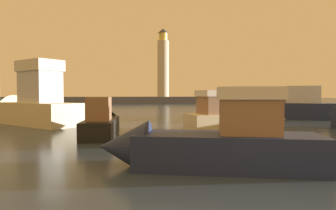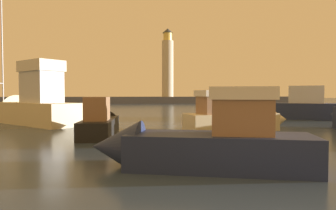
% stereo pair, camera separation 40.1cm
% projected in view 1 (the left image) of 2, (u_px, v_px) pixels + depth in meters
% --- Properties ---
extents(ground_plane, '(220.00, 220.00, 0.00)m').
position_uv_depth(ground_plane, '(142.00, 112.00, 33.62)').
color(ground_plane, '#2D3D51').
extents(breakwater, '(80.20, 5.83, 1.49)m').
position_uv_depth(breakwater, '(131.00, 100.00, 64.87)').
color(breakwater, '#423F3D').
rests_on(breakwater, ground_plane).
extents(lighthouse, '(2.57, 2.57, 15.21)m').
position_uv_depth(lighthouse, '(163.00, 65.00, 65.79)').
color(lighthouse, beige).
rests_on(lighthouse, breakwater).
extents(motorboat_0, '(6.44, 3.37, 2.53)m').
position_uv_depth(motorboat_0, '(203.00, 144.00, 8.27)').
color(motorboat_0, '#1E284C').
rests_on(motorboat_0, ground_plane).
extents(motorboat_1, '(8.03, 8.04, 4.69)m').
position_uv_depth(motorboat_1, '(30.00, 105.00, 20.64)').
color(motorboat_1, beige).
rests_on(motorboat_1, ground_plane).
extents(motorboat_4, '(6.77, 2.97, 2.61)m').
position_uv_depth(motorboat_4, '(241.00, 117.00, 17.07)').
color(motorboat_4, beige).
rests_on(motorboat_4, ground_plane).
extents(motorboat_5, '(8.29, 6.48, 3.08)m').
position_uv_depth(motorboat_5, '(279.00, 108.00, 25.62)').
color(motorboat_5, '#1E284C').
rests_on(motorboat_5, ground_plane).
extents(motorboat_6, '(1.84, 5.80, 2.18)m').
position_uv_depth(motorboat_6, '(103.00, 123.00, 15.31)').
color(motorboat_6, black).
rests_on(motorboat_6, ground_plane).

